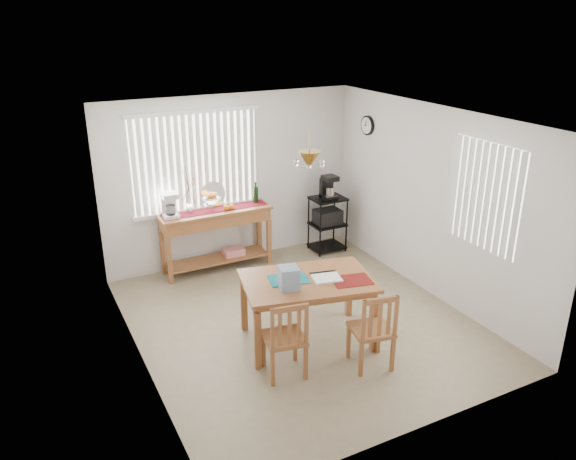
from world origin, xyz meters
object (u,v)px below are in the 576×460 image
cart_items (328,187)px  sideboard (216,225)px  chair_left (285,339)px  dining_table (307,286)px  wire_cart (328,219)px  chair_right (373,330)px

cart_items → sideboard: bearing=175.6°
cart_items → chair_left: bearing=-128.1°
dining_table → chair_left: size_ratio=1.80×
dining_table → wire_cart: bearing=54.1°
wire_cart → chair_left: size_ratio=0.98×
cart_items → dining_table: cart_items is taller
sideboard → dining_table: sideboard is taller
sideboard → cart_items: bearing=-4.4°
wire_cart → chair_right: size_ratio=0.97×
chair_left → cart_items: bearing=51.9°
dining_table → chair_left: (-0.55, -0.52, -0.26)m
wire_cart → chair_left: bearing=-128.2°
sideboard → chair_right: bearing=-79.2°
wire_cart → chair_left: (-2.17, -2.75, -0.09)m
sideboard → chair_right: size_ratio=1.80×
sideboard → cart_items: cart_items is taller
dining_table → chair_right: (0.37, -0.81, -0.25)m
cart_items → dining_table: 2.79m
wire_cart → dining_table: 2.76m
sideboard → chair_right: (0.61, -3.20, -0.25)m
dining_table → chair_left: bearing=-136.9°
cart_items → chair_right: cart_items is taller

